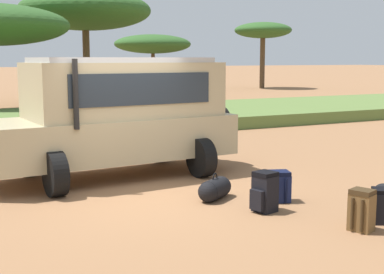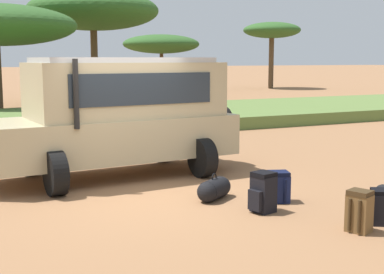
{
  "view_description": "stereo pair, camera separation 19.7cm",
  "coord_description": "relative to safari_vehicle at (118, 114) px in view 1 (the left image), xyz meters",
  "views": [
    {
      "loc": [
        -3.37,
        -8.66,
        2.41
      ],
      "look_at": [
        0.96,
        -0.06,
        1.0
      ],
      "focal_mm": 50.0,
      "sensor_mm": 36.0,
      "label": 1
    },
    {
      "loc": [
        -3.2,
        -8.75,
        2.41
      ],
      "look_at": [
        0.96,
        -0.06,
        1.0
      ],
      "focal_mm": 50.0,
      "sensor_mm": 36.0,
      "label": 2
    }
  ],
  "objects": [
    {
      "name": "acacia_tree_distant_right",
      "position": [
        21.56,
        26.56,
        3.37
      ],
      "size": [
        4.6,
        4.77,
        5.38
      ],
      "color": "brown",
      "rests_on": "ground_plane"
    },
    {
      "name": "backpack_cluster_center",
      "position": [
        1.76,
        -3.14,
        -1.04
      ],
      "size": [
        0.44,
        0.46,
        0.53
      ],
      "color": "navy",
      "rests_on": "ground_plane"
    },
    {
      "name": "duffel_bag_low_black_case",
      "position": [
        0.86,
        -2.54,
        -1.11
      ],
      "size": [
        0.76,
        0.62,
        0.46
      ],
      "color": "black",
      "rests_on": "ground_plane"
    },
    {
      "name": "safari_vehicle",
      "position": [
        0.0,
        0.0,
        0.0
      ],
      "size": [
        5.42,
        2.98,
        2.44
      ],
      "color": "tan",
      "rests_on": "ground_plane"
    },
    {
      "name": "backpack_beside_front_wheel",
      "position": [
        1.88,
        -4.97,
        -1.0
      ],
      "size": [
        0.41,
        0.38,
        0.6
      ],
      "color": "brown",
      "rests_on": "ground_plane"
    },
    {
      "name": "ground_plane",
      "position": [
        -0.17,
        -1.75,
        -1.29
      ],
      "size": [
        320.0,
        320.0,
        0.0
      ],
      "primitive_type": "plane",
      "color": "#936642"
    },
    {
      "name": "grass_bank",
      "position": [
        -0.17,
        8.55,
        -1.07
      ],
      "size": [
        120.0,
        7.0,
        0.44
      ],
      "color": "#5B7538",
      "rests_on": "ground_plane"
    },
    {
      "name": "backpack_outermost",
      "position": [
        2.43,
        -4.83,
        -1.04
      ],
      "size": [
        0.43,
        0.41,
        0.52
      ],
      "color": "black",
      "rests_on": "ground_plane"
    },
    {
      "name": "backpack_near_rear_wheel",
      "position": [
        1.19,
        -3.56,
        -0.98
      ],
      "size": [
        0.45,
        0.39,
        0.65
      ],
      "color": "black",
      "rests_on": "ground_plane"
    },
    {
      "name": "acacia_tree_far_right",
      "position": [
        12.47,
        28.06,
        2.24
      ],
      "size": [
        6.01,
        5.15,
        4.27
      ],
      "color": "brown",
      "rests_on": "ground_plane"
    },
    {
      "name": "acacia_tree_right_mid",
      "position": [
        4.82,
        19.41,
        3.77
      ],
      "size": [
        7.29,
        7.48,
        6.16
      ],
      "color": "brown",
      "rests_on": "ground_plane"
    }
  ]
}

